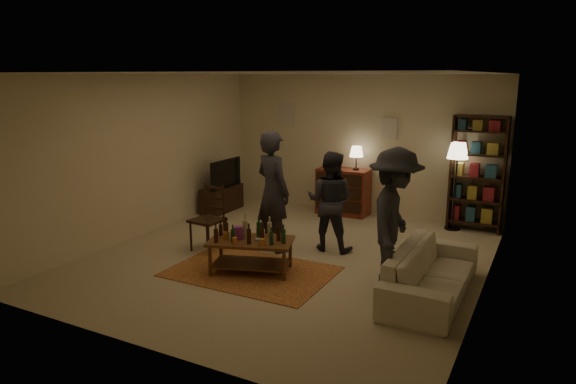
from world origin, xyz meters
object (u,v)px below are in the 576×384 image
Objects in this scene: dining_chair at (210,215)px; floor_lamp at (458,156)px; sofa at (431,272)px; bookshelf at (477,172)px; tv_stand at (222,192)px; person_left at (273,192)px; dresser at (343,190)px; person_right at (330,201)px; person_by_sofa at (394,220)px; coffee_table at (250,244)px.

floor_lamp is at bearing 47.99° from dining_chair.
bookshelf is at bearing -0.82° from sofa.
floor_lamp is at bearing 11.02° from tv_stand.
bookshelf is (3.51, 3.00, 0.48)m from dining_chair.
dresser is at bearing -69.98° from person_left.
bookshelf is 2.84m from person_right.
person_by_sofa is at bearing -99.80° from bookshelf.
coffee_table is 3.47m from dresser.
floor_lamp is 3.37m from person_left.
bookshelf is at bearing 46.47° from dining_chair.
coffee_table is 0.61× the size of sofa.
tv_stand is 0.68× the size of floor_lamp.
person_right is (-1.80, 1.03, 0.47)m from sofa.
person_right is (0.59, 1.39, 0.36)m from coffee_table.
dresser is at bearing 178.28° from floor_lamp.
coffee_table reaches higher than sofa.
dining_chair is at bearing 153.23° from coffee_table.
floor_lamp and person_right have the same top height.
bookshelf reaches higher than sofa.
person_right reaches higher than sofa.
dresser is 0.67× the size of bookshelf.
dining_chair is at bearing -59.61° from tv_stand.
person_by_sofa is at bearing -27.74° from tv_stand.
dresser reaches higher than coffee_table.
person_left is at bearing -133.16° from floor_lamp.
dining_chair is at bearing -110.00° from dresser.
person_by_sofa reaches higher than person_right.
person_by_sofa reaches higher than floor_lamp.
floor_lamp is at bearing 5.26° from sofa.
tv_stand is (-1.18, 2.02, -0.17)m from dining_chair.
coffee_table is 0.82× the size of person_right.
bookshelf is 1.11× the size of person_by_sofa.
dining_chair is 0.67× the size of floor_lamp.
person_by_sofa reaches higher than sofa.
dining_chair is 4.35m from floor_lamp.
person_right is (-1.84, -2.15, -0.26)m from bookshelf.
sofa is at bearing 8.59° from coffee_table.
person_left is at bearing 31.58° from dining_chair.
dresser is at bearing 23.75° from person_by_sofa.
floor_lamp is at bearing -158.30° from bookshelf.
person_left reaches higher than person_by_sofa.
floor_lamp is 2.58m from person_right.
bookshelf is at bearing -135.02° from person_right.
dining_chair is 2.35m from tv_stand.
tv_stand is 0.52× the size of bookshelf.
tv_stand reaches higher than sofa.
tv_stand is at bearing -13.42° from person_left.
dining_chair is at bearing -137.92° from floor_lamp.
coffee_table is 0.82× the size of floor_lamp.
person_left is at bearing -94.11° from dresser.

